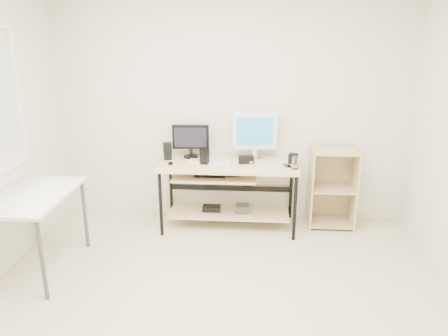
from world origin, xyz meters
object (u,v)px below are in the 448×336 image
desk (227,181)px  shelf_unit (331,186)px  black_monitor (191,139)px  side_table (34,202)px  white_imac (255,132)px  audio_controller (204,156)px

desk → shelf_unit: size_ratio=1.67×
desk → black_monitor: 0.63m
shelf_unit → black_monitor: size_ratio=2.18×
side_table → white_imac: size_ratio=1.87×
desk → audio_controller: bearing=-168.7°
black_monitor → white_imac: 0.72m
side_table → audio_controller: audio_controller is taller
desk → white_imac: bearing=32.0°
desk → side_table: size_ratio=1.50×
white_imac → audio_controller: white_imac is taller
black_monitor → side_table: bearing=-137.3°
black_monitor → audio_controller: (0.18, -0.24, -0.13)m
desk → black_monitor: (-0.42, 0.19, 0.43)m
side_table → audio_controller: 1.75m
side_table → black_monitor: size_ratio=2.42×
desk → black_monitor: black_monitor is taller
white_imac → audio_controller: size_ratio=2.93×
side_table → shelf_unit: size_ratio=1.11×
side_table → shelf_unit: shelf_unit is taller
white_imac → audio_controller: (-0.54, -0.24, -0.22)m
side_table → white_imac: (1.95, 1.25, 0.39)m
desk → side_table: bearing=-147.3°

